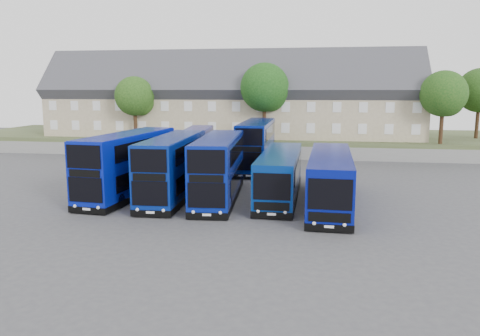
% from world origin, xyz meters
% --- Properties ---
extents(ground, '(120.00, 120.00, 0.00)m').
position_xyz_m(ground, '(0.00, 0.00, 0.00)').
color(ground, '#424247').
rests_on(ground, ground).
extents(retaining_wall, '(70.00, 0.40, 1.50)m').
position_xyz_m(retaining_wall, '(0.00, 24.00, 0.75)').
color(retaining_wall, slate).
rests_on(retaining_wall, ground).
extents(earth_bank, '(80.00, 20.00, 2.00)m').
position_xyz_m(earth_bank, '(0.00, 34.00, 1.00)').
color(earth_bank, '#454F2C').
rests_on(earth_bank, ground).
extents(terrace_row, '(48.00, 10.40, 11.20)m').
position_xyz_m(terrace_row, '(-3.00, 30.00, 6.60)').
color(terrace_row, tan).
rests_on(terrace_row, earth_bank).
extents(dd_front_left, '(3.82, 12.18, 4.76)m').
position_xyz_m(dd_front_left, '(-6.10, 3.25, 2.34)').
color(dd_front_left, '#0918A5').
rests_on(dd_front_left, ground).
extents(dd_front_mid, '(3.05, 11.66, 4.60)m').
position_xyz_m(dd_front_mid, '(-2.45, 2.93, 2.26)').
color(dd_front_mid, navy).
rests_on(dd_front_mid, ground).
extents(dd_front_right, '(3.46, 11.81, 4.64)m').
position_xyz_m(dd_front_right, '(1.01, 2.96, 2.28)').
color(dd_front_right, navy).
rests_on(dd_front_right, ground).
extents(dd_rear_left, '(3.45, 10.58, 4.13)m').
position_xyz_m(dd_rear_left, '(-3.75, 15.06, 2.03)').
color(dd_rear_left, '#070A83').
rests_on(dd_rear_left, ground).
extents(dd_rear_right, '(2.89, 12.20, 4.84)m').
position_xyz_m(dd_rear_right, '(2.13, 16.77, 2.38)').
color(dd_rear_right, navy).
rests_on(dd_rear_right, ground).
extents(coach_east_a, '(2.79, 12.71, 3.47)m').
position_xyz_m(coach_east_a, '(5.44, 4.26, 1.70)').
color(coach_east_a, navy).
rests_on(coach_east_a, ground).
extents(coach_east_b, '(3.26, 13.50, 3.67)m').
position_xyz_m(coach_east_b, '(9.07, 2.45, 1.80)').
color(coach_east_b, '#071183').
rests_on(coach_east_b, ground).
extents(tree_west, '(4.80, 4.80, 7.65)m').
position_xyz_m(tree_west, '(-13.85, 25.10, 7.05)').
color(tree_west, '#382314').
rests_on(tree_west, earth_bank).
extents(tree_mid, '(5.76, 5.76, 9.18)m').
position_xyz_m(tree_mid, '(2.15, 25.60, 8.07)').
color(tree_mid, '#382314').
rests_on(tree_mid, earth_bank).
extents(tree_east, '(5.12, 5.12, 8.16)m').
position_xyz_m(tree_east, '(22.15, 25.10, 7.39)').
color(tree_east, '#382314').
rests_on(tree_east, earth_bank).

